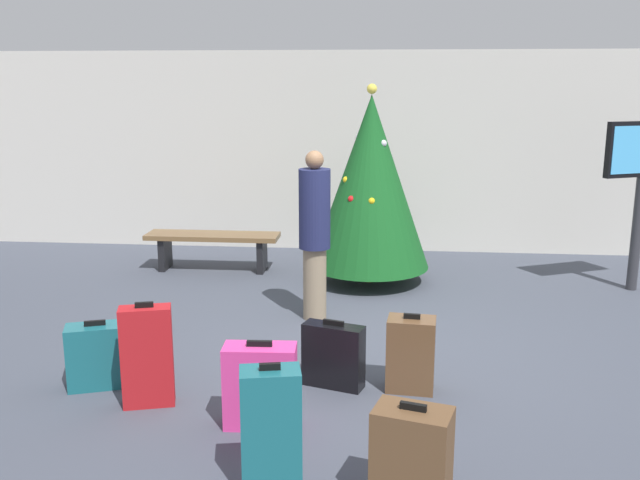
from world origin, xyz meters
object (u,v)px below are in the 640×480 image
at_px(waiting_bench, 213,242).
at_px(suitcase_5, 97,356).
at_px(suitcase_3, 260,386).
at_px(suitcase_2, 412,458).
at_px(traveller_0, 315,232).
at_px(suitcase_6, 333,356).
at_px(holiday_tree, 370,182).
at_px(suitcase_4, 411,354).
at_px(suitcase_0, 147,356).
at_px(suitcase_1, 271,430).

distance_m(waiting_bench, suitcase_5, 3.55).
relative_size(suitcase_3, suitcase_5, 1.15).
xyz_separation_m(waiting_bench, suitcase_3, (1.35, -4.07, -0.07)).
bearing_deg(suitcase_2, suitcase_3, 139.87).
xyz_separation_m(traveller_0, suitcase_5, (-1.56, -1.80, -0.66)).
height_order(suitcase_3, suitcase_6, suitcase_3).
bearing_deg(suitcase_5, holiday_tree, 57.11).
bearing_deg(suitcase_4, traveller_0, 119.82).
xyz_separation_m(waiting_bench, suitcase_6, (1.82, -3.37, -0.11)).
bearing_deg(traveller_0, suitcase_2, -74.47).
relative_size(suitcase_0, suitcase_1, 1.01).
xyz_separation_m(suitcase_4, suitcase_6, (-0.61, 0.00, -0.04)).
relative_size(holiday_tree, suitcase_2, 3.70).
xyz_separation_m(waiting_bench, suitcase_4, (2.43, -3.37, -0.07)).
distance_m(suitcase_1, suitcase_2, 0.84).
xyz_separation_m(holiday_tree, suitcase_4, (0.41, -3.03, -0.93)).
bearing_deg(suitcase_4, suitcase_5, -175.86).
bearing_deg(waiting_bench, traveller_0, -49.35).
xyz_separation_m(suitcase_2, suitcase_4, (0.04, 1.57, -0.00)).
relative_size(waiting_bench, suitcase_2, 2.66).
bearing_deg(suitcase_1, holiday_tree, 84.22).
height_order(suitcase_0, suitcase_5, suitcase_0).
bearing_deg(holiday_tree, suitcase_6, -93.80).
bearing_deg(suitcase_6, suitcase_2, -70.11).
distance_m(suitcase_1, suitcase_4, 1.72).
bearing_deg(suitcase_6, suitcase_1, -99.78).
bearing_deg(suitcase_1, waiting_bench, 107.85).
relative_size(suitcase_1, suitcase_4, 1.28).
distance_m(suitcase_2, suitcase_5, 2.81).
bearing_deg(waiting_bench, suitcase_6, -61.64).
bearing_deg(suitcase_4, suitcase_0, -166.96).
bearing_deg(waiting_bench, suitcase_4, -54.21).
height_order(traveller_0, suitcase_6, traveller_0).
bearing_deg(suitcase_3, suitcase_6, 56.77).
bearing_deg(suitcase_3, holiday_tree, 79.92).
xyz_separation_m(suitcase_0, suitcase_2, (1.93, -1.12, -0.09)).
xyz_separation_m(suitcase_2, suitcase_5, (-2.45, 1.39, -0.04)).
distance_m(suitcase_1, suitcase_3, 0.81).
distance_m(suitcase_3, suitcase_4, 1.28).
bearing_deg(suitcase_5, suitcase_1, -38.73).
height_order(holiday_tree, suitcase_1, holiday_tree).
height_order(suitcase_0, suitcase_3, suitcase_0).
distance_m(waiting_bench, suitcase_4, 4.15).
bearing_deg(holiday_tree, suitcase_0, -114.15).
relative_size(suitcase_0, suitcase_4, 1.29).
distance_m(suitcase_1, suitcase_5, 2.08).
xyz_separation_m(traveller_0, suitcase_1, (0.06, -3.10, -0.53)).
bearing_deg(traveller_0, suitcase_1, -88.85).
bearing_deg(suitcase_2, suitcase_6, 109.89).
height_order(suitcase_2, suitcase_4, suitcase_2).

